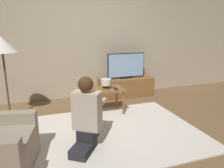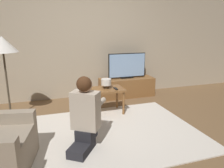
{
  "view_description": "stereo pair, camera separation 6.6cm",
  "coord_description": "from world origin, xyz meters",
  "px_view_note": "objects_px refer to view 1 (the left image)",
  "views": [
    {
      "loc": [
        -0.94,
        -2.78,
        1.52
      ],
      "look_at": [
        0.25,
        0.67,
        0.57
      ],
      "focal_mm": 35.0,
      "sensor_mm": 36.0,
      "label": 1
    },
    {
      "loc": [
        -0.88,
        -2.8,
        1.52
      ],
      "look_at": [
        0.25,
        0.67,
        0.57
      ],
      "focal_mm": 35.0,
      "sensor_mm": 36.0,
      "label": 2
    }
  ],
  "objects_px": {
    "coffee_table": "(102,92)",
    "floor_lamp": "(2,48)",
    "tv": "(126,66)",
    "person_kneeling": "(87,113)",
    "table_lamp": "(106,83)"
  },
  "relations": [
    {
      "from": "tv",
      "to": "person_kneeling",
      "type": "height_order",
      "value": "tv"
    },
    {
      "from": "person_kneeling",
      "to": "table_lamp",
      "type": "bearing_deg",
      "value": -84.09
    },
    {
      "from": "coffee_table",
      "to": "person_kneeling",
      "type": "xyz_separation_m",
      "value": [
        -0.5,
        -1.04,
        0.07
      ]
    },
    {
      "from": "tv",
      "to": "floor_lamp",
      "type": "xyz_separation_m",
      "value": [
        -2.34,
        -0.59,
        0.5
      ]
    },
    {
      "from": "tv",
      "to": "floor_lamp",
      "type": "bearing_deg",
      "value": -165.82
    },
    {
      "from": "tv",
      "to": "coffee_table",
      "type": "distance_m",
      "value": 1.2
    },
    {
      "from": "tv",
      "to": "floor_lamp",
      "type": "height_order",
      "value": "floor_lamp"
    },
    {
      "from": "table_lamp",
      "to": "floor_lamp",
      "type": "bearing_deg",
      "value": 172.18
    },
    {
      "from": "tv",
      "to": "table_lamp",
      "type": "xyz_separation_m",
      "value": [
        -0.72,
        -0.81,
        -0.13
      ]
    },
    {
      "from": "coffee_table",
      "to": "table_lamp",
      "type": "height_order",
      "value": "table_lamp"
    },
    {
      "from": "floor_lamp",
      "to": "person_kneeling",
      "type": "height_order",
      "value": "floor_lamp"
    },
    {
      "from": "person_kneeling",
      "to": "table_lamp",
      "type": "relative_size",
      "value": 5.19
    },
    {
      "from": "floor_lamp",
      "to": "person_kneeling",
      "type": "bearing_deg",
      "value": -51.19
    },
    {
      "from": "coffee_table",
      "to": "floor_lamp",
      "type": "xyz_separation_m",
      "value": [
        -1.53,
        0.25,
        0.8
      ]
    },
    {
      "from": "person_kneeling",
      "to": "coffee_table",
      "type": "bearing_deg",
      "value": -80.68
    }
  ]
}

